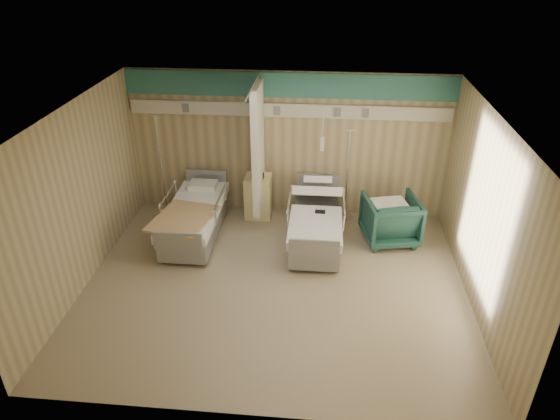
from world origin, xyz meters
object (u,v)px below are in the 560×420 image
object	(u,v)px
bed_left	(195,222)
bedside_cabinet	(258,196)
iv_stand_left	(165,196)
visitor_armchair	(390,219)
iv_stand_right	(345,201)
bed_right	(316,228)

from	to	relation	value
bed_left	bedside_cabinet	distance (m)	1.39
iv_stand_left	visitor_armchair	bearing A→B (deg)	-6.75
iv_stand_right	iv_stand_left	bearing A→B (deg)	-175.89
bedside_cabinet	iv_stand_right	xyz separation A→B (m)	(1.69, 0.08, -0.05)
bed_right	bed_left	world-z (taller)	same
visitor_armchair	iv_stand_right	xyz separation A→B (m)	(-0.79, 0.76, -0.06)
bed_left	bedside_cabinet	world-z (taller)	bedside_cabinet
iv_stand_right	bed_right	bearing A→B (deg)	-119.03
bedside_cabinet	visitor_armchair	world-z (taller)	visitor_armchair
bed_right	bedside_cabinet	world-z (taller)	bedside_cabinet
iv_stand_right	iv_stand_left	size ratio (longest dim) A/B	0.87
bedside_cabinet	iv_stand_right	size ratio (longest dim) A/B	0.47
bed_right	bed_left	size ratio (longest dim) A/B	1.00
bed_right	bedside_cabinet	xyz separation A→B (m)	(-1.15, 0.90, 0.11)
bedside_cabinet	bed_right	bearing A→B (deg)	-38.05
visitor_armchair	iv_stand_right	distance (m)	1.09
visitor_armchair	iv_stand_left	distance (m)	4.32
bed_left	visitor_armchair	distance (m)	3.54
iv_stand_left	bed_left	bearing A→B (deg)	-43.57
bed_right	bedside_cabinet	distance (m)	1.46
bed_right	iv_stand_right	xyz separation A→B (m)	(0.54, 0.98, 0.06)
iv_stand_right	bed_left	bearing A→B (deg)	-160.35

